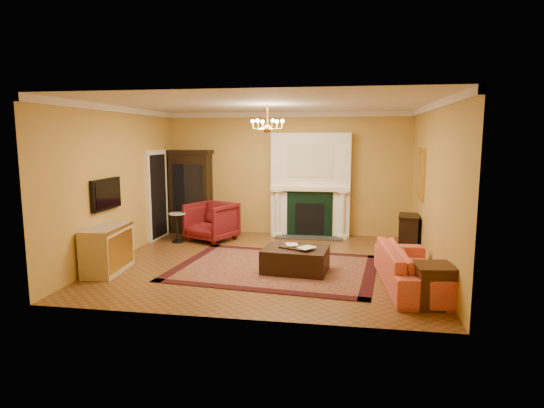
% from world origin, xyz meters
% --- Properties ---
extents(floor, '(6.00, 5.50, 0.02)m').
position_xyz_m(floor, '(0.00, 0.00, -0.01)').
color(floor, brown).
rests_on(floor, ground).
extents(ceiling, '(6.00, 5.50, 0.02)m').
position_xyz_m(ceiling, '(0.00, 0.00, 3.01)').
color(ceiling, silver).
rests_on(ceiling, wall_back).
extents(wall_back, '(6.00, 0.02, 3.00)m').
position_xyz_m(wall_back, '(0.00, 2.76, 1.50)').
color(wall_back, '#B38B40').
rests_on(wall_back, floor).
extents(wall_front, '(6.00, 0.02, 3.00)m').
position_xyz_m(wall_front, '(0.00, -2.76, 1.50)').
color(wall_front, '#B38B40').
rests_on(wall_front, floor).
extents(wall_left, '(0.02, 5.50, 3.00)m').
position_xyz_m(wall_left, '(-3.01, 0.00, 1.50)').
color(wall_left, '#B38B40').
rests_on(wall_left, floor).
extents(wall_right, '(0.02, 5.50, 3.00)m').
position_xyz_m(wall_right, '(3.01, 0.00, 1.50)').
color(wall_right, '#B38B40').
rests_on(wall_right, floor).
extents(fireplace, '(1.90, 0.70, 2.50)m').
position_xyz_m(fireplace, '(0.60, 2.57, 1.19)').
color(fireplace, white).
rests_on(fireplace, wall_back).
extents(crown_molding, '(6.00, 5.50, 0.12)m').
position_xyz_m(crown_molding, '(0.00, 0.96, 2.94)').
color(crown_molding, silver).
rests_on(crown_molding, ceiling).
extents(doorway, '(0.08, 1.05, 2.10)m').
position_xyz_m(doorway, '(-2.95, 1.70, 1.05)').
color(doorway, silver).
rests_on(doorway, wall_left).
extents(tv_panel, '(0.09, 0.95, 0.58)m').
position_xyz_m(tv_panel, '(-2.95, -0.60, 1.35)').
color(tv_panel, black).
rests_on(tv_panel, wall_left).
extents(gilt_mirror, '(0.06, 0.76, 1.05)m').
position_xyz_m(gilt_mirror, '(2.97, 1.40, 1.65)').
color(gilt_mirror, gold).
rests_on(gilt_mirror, wall_right).
extents(chandelier, '(0.63, 0.55, 0.53)m').
position_xyz_m(chandelier, '(-0.00, 0.00, 2.61)').
color(chandelier, gold).
rests_on(chandelier, ceiling).
extents(oriental_rug, '(3.88, 3.07, 0.01)m').
position_xyz_m(oriental_rug, '(0.20, -0.33, 0.01)').
color(oriental_rug, '#43100E').
rests_on(oriental_rug, floor).
extents(china_cabinet, '(1.01, 0.48, 1.99)m').
position_xyz_m(china_cabinet, '(-2.40, 2.49, 1.00)').
color(china_cabinet, black).
rests_on(china_cabinet, floor).
extents(wingback_armchair, '(1.24, 1.21, 0.99)m').
position_xyz_m(wingback_armchair, '(-1.62, 1.66, 0.49)').
color(wingback_armchair, maroon).
rests_on(wingback_armchair, floor).
extents(pedestal_table, '(0.38, 0.38, 0.68)m').
position_xyz_m(pedestal_table, '(-2.34, 1.36, 0.40)').
color(pedestal_table, black).
rests_on(pedestal_table, floor).
extents(commode, '(0.61, 1.15, 0.83)m').
position_xyz_m(commode, '(-2.73, -1.04, 0.41)').
color(commode, '#BAAF88').
rests_on(commode, floor).
extents(coral_sofa, '(0.84, 2.27, 0.87)m').
position_xyz_m(coral_sofa, '(2.53, -1.02, 0.43)').
color(coral_sofa, '#E66C48').
rests_on(coral_sofa, floor).
extents(end_table, '(0.57, 0.57, 0.59)m').
position_xyz_m(end_table, '(2.72, -1.85, 0.29)').
color(end_table, '#381B0F').
rests_on(end_table, floor).
extents(console_table, '(0.48, 0.72, 0.75)m').
position_xyz_m(console_table, '(2.78, 1.40, 0.37)').
color(console_table, black).
rests_on(console_table, floor).
extents(leather_ottoman, '(1.20, 0.92, 0.42)m').
position_xyz_m(leather_ottoman, '(0.59, -0.50, 0.23)').
color(leather_ottoman, black).
rests_on(leather_ottoman, oriental_rug).
extents(ottoman_tray, '(0.55, 0.50, 0.03)m').
position_xyz_m(ottoman_tray, '(0.56, -0.47, 0.45)').
color(ottoman_tray, black).
rests_on(ottoman_tray, leather_ottoman).
extents(book_a, '(0.20, 0.08, 0.27)m').
position_xyz_m(book_a, '(0.42, -0.45, 0.60)').
color(book_a, gray).
rests_on(book_a, ottoman_tray).
extents(book_b, '(0.20, 0.15, 0.31)m').
position_xyz_m(book_b, '(0.71, -0.54, 0.62)').
color(book_b, gray).
rests_on(book_b, ottoman_tray).
extents(topiary_left, '(0.16, 0.16, 0.43)m').
position_xyz_m(topiary_left, '(0.01, 2.53, 1.47)').
color(topiary_left, gray).
rests_on(topiary_left, fireplace).
extents(topiary_right, '(0.17, 0.17, 0.46)m').
position_xyz_m(topiary_right, '(1.28, 2.53, 1.49)').
color(topiary_right, gray).
rests_on(topiary_right, fireplace).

